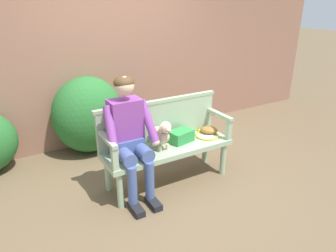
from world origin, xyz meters
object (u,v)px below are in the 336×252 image
dog_on_bench (161,135)px  baseball_glove (209,130)px  person_seated (129,134)px  garden_bench (168,151)px  sports_bag (181,136)px  tennis_racket (206,135)px

dog_on_bench → baseball_glove: 0.75m
person_seated → garden_bench: bearing=1.6°
dog_on_bench → sports_bag: dog_on_bench is taller
garden_bench → tennis_racket: bearing=2.3°
person_seated → baseball_glove: size_ratio=6.12×
garden_bench → sports_bag: sports_bag is taller
garden_bench → tennis_racket: (0.56, 0.02, 0.08)m
baseball_glove → sports_bag: size_ratio=0.79×
person_seated → dog_on_bench: person_seated is taller
baseball_glove → tennis_racket: bearing=-118.6°
person_seated → tennis_racket: person_seated is taller
baseball_glove → sports_bag: (-0.44, -0.02, 0.03)m
dog_on_bench → tennis_racket: 0.69m
garden_bench → dog_on_bench: 0.27m
tennis_racket → sports_bag: size_ratio=2.02×
person_seated → sports_bag: 0.70m
garden_bench → dog_on_bench: bearing=-162.5°
baseball_glove → person_seated: bearing=-138.9°
dog_on_bench → tennis_racket: size_ratio=0.65×
baseball_glove → sports_bag: sports_bag is taller
sports_bag → baseball_glove: bearing=2.9°
sports_bag → dog_on_bench: bearing=-167.7°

